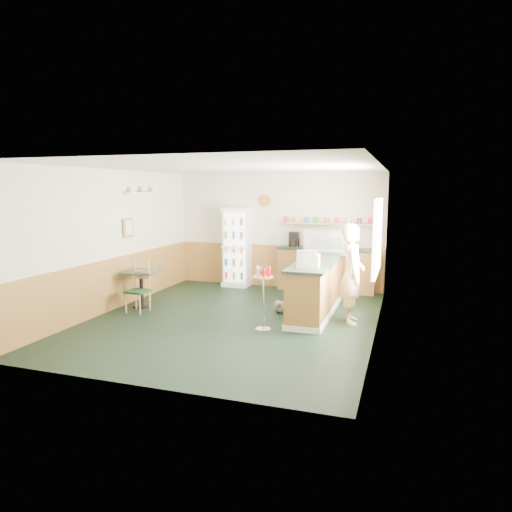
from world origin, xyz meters
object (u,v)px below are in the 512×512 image
at_px(drinks_fridge, 237,247).
at_px(shopkeeper, 352,274).
at_px(cash_register, 309,261).
at_px(cafe_table, 141,281).
at_px(cafe_chair, 140,284).
at_px(display_case, 326,242).
at_px(condiment_stand, 263,289).

bearing_deg(drinks_fridge, shopkeeper, -37.54).
distance_m(drinks_fridge, cash_register, 3.50).
height_order(cafe_table, cafe_chair, cafe_chair).
distance_m(display_case, cafe_chair, 3.82).
bearing_deg(condiment_stand, display_case, 74.29).
distance_m(display_case, cafe_table, 3.82).
bearing_deg(cash_register, cafe_table, 171.65).
bearing_deg(cafe_chair, drinks_fridge, 73.86).
relative_size(display_case, shopkeeper, 0.50).
relative_size(display_case, condiment_stand, 0.82).
xyz_separation_m(condiment_stand, cafe_table, (-2.76, 0.70, -0.18)).
xyz_separation_m(display_case, shopkeeper, (0.70, -1.40, -0.38)).
distance_m(condiment_stand, cafe_table, 2.85).
relative_size(cash_register, shopkeeper, 0.22).
distance_m(condiment_stand, cafe_chair, 2.65).
bearing_deg(shopkeeper, condiment_stand, 112.00).
height_order(display_case, cash_register, display_case).
bearing_deg(cafe_table, display_case, 24.89).
relative_size(display_case, cafe_chair, 0.87).
xyz_separation_m(display_case, cafe_chair, (-3.26, -1.86, -0.74)).
distance_m(cafe_table, cafe_chair, 0.32).
xyz_separation_m(cash_register, cafe_table, (-3.40, 0.16, -0.60)).
height_order(drinks_fridge, shopkeeper, drinks_fridge).
xyz_separation_m(shopkeeper, cafe_table, (-4.10, -0.17, -0.36)).
height_order(display_case, condiment_stand, display_case).
relative_size(shopkeeper, condiment_stand, 1.65).
height_order(cash_register, shopkeeper, shopkeeper).
bearing_deg(condiment_stand, cafe_chair, 171.04).
bearing_deg(shopkeeper, display_case, 15.48).
xyz_separation_m(cash_register, cafe_chair, (-3.26, -0.12, -0.60)).
distance_m(shopkeeper, cafe_chair, 4.00).
bearing_deg(drinks_fridge, condiment_stand, -62.46).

